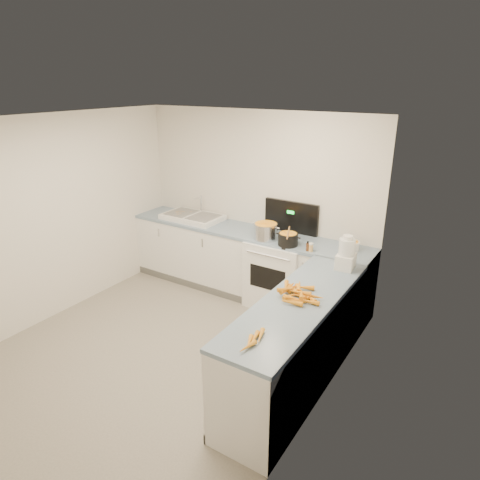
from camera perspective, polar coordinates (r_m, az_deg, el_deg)
The scene contains 19 objects.
floor at distance 5.01m, azimuth -9.99°, elevation -14.50°, with size 3.50×4.00×0.00m, color gray, non-canonical shape.
ceiling at distance 4.13m, azimuth -12.20°, elevation 15.24°, with size 3.50×4.00×0.00m, color silver, non-canonical shape.
wall_back at distance 5.94m, azimuth 2.20°, elevation 4.95°, with size 3.50×2.50×0.00m, color silver, non-canonical shape.
wall_left at distance 5.71m, azimuth -24.02°, elevation 2.47°, with size 4.00×2.50×0.00m, color silver, non-canonical shape.
wall_right at distance 3.54m, azimuth 10.45°, elevation -6.72°, with size 4.00×2.50×0.00m, color silver, non-canonical shape.
counter_back at distance 5.96m, azimuth 0.64°, elevation -2.95°, with size 3.50×0.62×0.94m.
counter_right at distance 4.28m, azimuth 7.53°, elevation -13.50°, with size 0.62×2.20×0.94m.
stove at distance 5.70m, azimuth 5.28°, elevation -4.13°, with size 0.76×0.65×1.36m.
sink at distance 6.27m, azimuth -6.35°, elevation 3.09°, with size 0.86×0.52×0.31m.
steel_pot at distance 5.45m, azimuth 3.45°, elevation 1.08°, with size 0.31×0.31×0.23m, color silver.
black_pot at distance 5.28m, azimuth 6.42°, elevation -0.01°, with size 0.24×0.24×0.17m, color black.
wooden_spoon at distance 5.24m, azimuth 6.46°, elevation 0.98°, with size 0.02×0.02×0.44m, color #AD7A47.
mixing_bowl at distance 5.28m, azimuth 14.38°, elevation -0.71°, with size 0.23×0.23×0.11m, color white.
extract_bottle at distance 5.14m, azimuth 9.00°, elevation -0.94°, with size 0.04×0.04×0.10m, color #593319.
spice_jar at distance 5.13m, azimuth 9.44°, elevation -1.05°, with size 0.05×0.05×0.09m, color #E5B266.
food_processor at distance 4.71m, azimuth 13.99°, elevation -1.89°, with size 0.20×0.24×0.38m.
carrot_pile at distance 4.09m, azimuth 7.70°, elevation -6.99°, with size 0.44×0.45×0.09m.
peeled_carrots at distance 3.41m, azimuth 1.79°, elevation -13.23°, with size 0.13×0.36×0.04m.
peelings at distance 6.37m, azimuth -7.91°, elevation 3.67°, with size 0.21×0.23×0.01m.
Camera 1 is at (2.86, -2.95, 2.86)m, focal length 32.00 mm.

